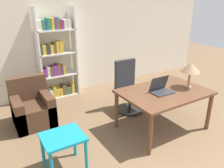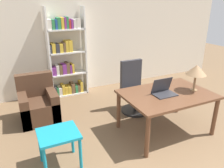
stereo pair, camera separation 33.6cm
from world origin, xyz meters
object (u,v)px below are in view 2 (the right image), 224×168
at_px(laptop, 164,91).
at_px(office_chair, 134,90).
at_px(table_lamp, 196,70).
at_px(side_table_blue, 59,139).
at_px(armchair, 39,105).
at_px(desk, 167,98).
at_px(bookshelf, 65,58).

bearing_deg(laptop, office_chair, 90.49).
height_order(table_lamp, office_chair, table_lamp).
height_order(side_table_blue, armchair, armchair).
relative_size(office_chair, armchair, 1.22).
relative_size(desk, table_lamp, 3.26).
distance_m(desk, armchair, 2.41).
bearing_deg(office_chair, laptop, -89.51).
distance_m(laptop, table_lamp, 0.66).
xyz_separation_m(desk, table_lamp, (0.49, -0.09, 0.45)).
relative_size(side_table_blue, armchair, 0.62).
bearing_deg(office_chair, table_lamp, -60.08).
bearing_deg(office_chair, armchair, 165.78).
bearing_deg(laptop, table_lamp, -8.79).
xyz_separation_m(table_lamp, bookshelf, (-1.62, 2.43, -0.16)).
bearing_deg(side_table_blue, desk, 2.68).
height_order(laptop, office_chair, office_chair).
bearing_deg(bookshelf, laptop, -66.04).
bearing_deg(laptop, side_table_blue, -177.27).
distance_m(table_lamp, bookshelf, 2.92).
bearing_deg(side_table_blue, armchair, 92.91).
bearing_deg(armchair, table_lamp, -31.42).
relative_size(desk, side_table_blue, 2.76).
bearing_deg(desk, office_chair, 95.71).
distance_m(side_table_blue, armchair, 1.49).
distance_m(laptop, armchair, 2.37).
bearing_deg(armchair, bookshelf, 49.27).
height_order(office_chair, bookshelf, bookshelf).
height_order(laptop, bookshelf, bookshelf).
distance_m(table_lamp, office_chair, 1.33).
xyz_separation_m(desk, bookshelf, (-1.12, 2.34, 0.29)).
distance_m(office_chair, armchair, 1.91).
bearing_deg(office_chair, desk, -84.29).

